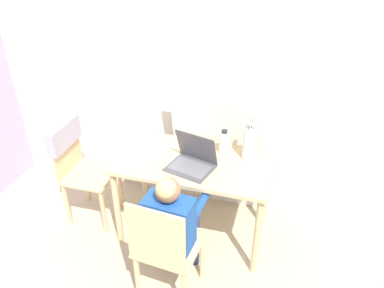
{
  "coord_description": "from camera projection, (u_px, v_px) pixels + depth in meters",
  "views": [
    {
      "loc": [
        0.38,
        -0.56,
        2.29
      ],
      "look_at": [
        -0.25,
        1.63,
        0.91
      ],
      "focal_mm": 35.0,
      "sensor_mm": 36.0,
      "label": 1
    }
  ],
  "objects": [
    {
      "name": "laptop",
      "position": [
        193.0,
        159.0,
        2.72
      ],
      "size": [
        0.37,
        0.33,
        0.26
      ],
      "rotation": [
        0.0,
        0.0,
        -0.25
      ],
      "color": "#4C4C51",
      "rests_on": "dining_table"
    },
    {
      "name": "cardboard_panel",
      "position": [
        217.0,
        150.0,
        3.18
      ],
      "size": [
        0.76,
        0.19,
        1.22
      ],
      "color": "silver",
      "rests_on": "ground_plane"
    },
    {
      "name": "person_seated",
      "position": [
        173.0,
        219.0,
        2.44
      ],
      "size": [
        0.35,
        0.45,
        0.98
      ],
      "rotation": [
        0.0,
        0.0,
        3.05
      ],
      "color": "#1E4C9E",
      "rests_on": "ground_plane"
    },
    {
      "name": "wall_back",
      "position": [
        244.0,
        74.0,
        2.92
      ],
      "size": [
        6.4,
        0.05,
        2.5
      ],
      "color": "white",
      "rests_on": "ground_plane"
    },
    {
      "name": "flower_vase",
      "position": [
        250.0,
        142.0,
        2.76
      ],
      "size": [
        0.1,
        0.1,
        0.36
      ],
      "color": "silver",
      "rests_on": "dining_table"
    },
    {
      "name": "water_bottle",
      "position": [
        224.0,
        142.0,
        2.86
      ],
      "size": [
        0.08,
        0.08,
        0.2
      ],
      "color": "silver",
      "rests_on": "dining_table"
    },
    {
      "name": "chair_occupied",
      "position": [
        166.0,
        249.0,
        2.42
      ],
      "size": [
        0.43,
        0.43,
        0.89
      ],
      "rotation": [
        0.0,
        0.0,
        3.05
      ],
      "color": "#D6B784",
      "rests_on": "ground_plane"
    },
    {
      "name": "dining_table",
      "position": [
        194.0,
        171.0,
        2.87
      ],
      "size": [
        1.19,
        0.64,
        0.73
      ],
      "color": "#D6B784",
      "rests_on": "ground_plane"
    },
    {
      "name": "chair_spare",
      "position": [
        75.0,
        156.0,
        3.1
      ],
      "size": [
        0.44,
        0.41,
        0.9
      ],
      "rotation": [
        0.0,
        0.0,
        1.59
      ],
      "color": "#D6B784",
      "rests_on": "ground_plane"
    }
  ]
}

